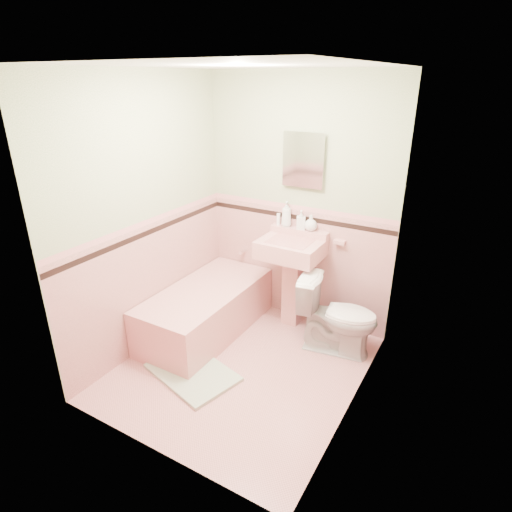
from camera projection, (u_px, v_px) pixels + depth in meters
The scene contains 32 objects.
floor at pixel (242, 367), 3.85m from camera, with size 2.20×2.20×0.00m, color #D28B89.
ceiling at pixel (238, 65), 2.88m from camera, with size 2.20×2.20×0.00m, color white.
wall_back at pixel (298, 204), 4.24m from camera, with size 2.50×2.50×0.00m, color beige.
wall_front at pixel (141, 294), 2.49m from camera, with size 2.50×2.50×0.00m, color beige.
wall_left at pixel (146, 218), 3.82m from camera, with size 2.50×2.50×0.00m, color beige.
wall_right at pixel (364, 263), 2.90m from camera, with size 2.50×2.50×0.00m, color beige.
wainscot_back at pixel (296, 264), 4.48m from camera, with size 2.00×2.00×0.00m, color #D4908E.
wainscot_front at pixel (153, 382), 2.75m from camera, with size 2.00×2.00×0.00m, color #D4908E.
wainscot_left at pixel (154, 283), 4.07m from camera, with size 2.20×2.20×0.00m, color #D4908E.
wainscot_right at pixel (354, 342), 3.16m from camera, with size 2.20×2.20×0.00m, color #D4908E.
accent_back at pixel (297, 217), 4.28m from camera, with size 2.00×2.00×0.00m, color black.
accent_front at pixel (145, 312), 2.55m from camera, with size 2.00×2.00×0.00m, color black.
accent_left at pixel (149, 232), 3.87m from camera, with size 2.20×2.20×0.00m, color black.
accent_right at pixel (360, 280), 2.96m from camera, with size 2.20×2.20×0.00m, color black.
cap_back at pixel (298, 208), 4.24m from camera, with size 2.00×2.00×0.00m, color #D28286.
cap_front at pixel (144, 298), 2.51m from camera, with size 2.00×2.00×0.00m, color #D28286.
cap_left at pixel (148, 222), 3.83m from camera, with size 2.20×2.20×0.00m, color #D28286.
cap_right at pixel (361, 267), 2.92m from camera, with size 2.20×2.20×0.00m, color #D28286.
bathtub at pixel (206, 311), 4.32m from camera, with size 0.70×1.50×0.45m, color tan.
tub_faucet at pixel (243, 251), 4.73m from camera, with size 0.04×0.04×0.12m, color silver.
sink at pixel (290, 284), 4.33m from camera, with size 0.61×0.50×0.96m, color tan, non-canonical shape.
sink_faucet at pixel (298, 236), 4.25m from camera, with size 0.02×0.02×0.10m, color silver.
medicine_cabinet at pixel (304, 160), 4.02m from camera, with size 0.35×0.04×0.44m, color white.
soap_dish at pixel (340, 242), 4.11m from camera, with size 0.11×0.06×0.04m, color tan.
soap_bottle_left at pixel (287, 214), 4.28m from camera, with size 0.10×0.10×0.26m, color #B2B2B2.
soap_bottle_mid at pixel (301, 220), 4.22m from camera, with size 0.09×0.09×0.19m, color #B2B2B2.
soap_bottle_right at pixel (311, 223), 4.17m from camera, with size 0.12×0.12×0.16m, color #B2B2B2.
tube at pixel (278, 219), 4.35m from camera, with size 0.04×0.04×0.12m, color white.
toilet at pixel (338, 316), 3.96m from camera, with size 0.42×0.73×0.74m, color white.
bucket at pixel (319, 324), 4.31m from camera, with size 0.22×0.22×0.22m, color #1A229E, non-canonical shape.
bath_mat at pixel (192, 372), 3.75m from camera, with size 0.78×0.52×0.03m, color #95A78B.
shoe at pixel (191, 365), 3.78m from camera, with size 0.14×0.07×0.06m, color #BF1E59.
Camera 1 is at (1.68, -2.67, 2.42)m, focal length 29.77 mm.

